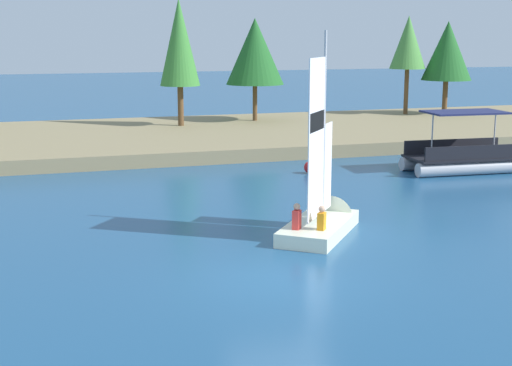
{
  "coord_description": "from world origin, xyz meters",
  "views": [
    {
      "loc": [
        -5.67,
        -16.25,
        5.94
      ],
      "look_at": [
        1.23,
        5.89,
        1.2
      ],
      "focal_mm": 51.3,
      "sensor_mm": 36.0,
      "label": 1
    }
  ],
  "objects_px": {
    "shoreline_tree_midright": "(408,43)",
    "channel_buoy": "(310,167)",
    "shoreline_tree_right": "(447,51)",
    "shoreline_tree_centre": "(255,51)",
    "sailboat": "(325,216)",
    "pontoon_boat": "(462,157)",
    "shoreline_tree_midleft": "(179,43)"
  },
  "relations": [
    {
      "from": "shoreline_tree_midright",
      "to": "channel_buoy",
      "type": "distance_m",
      "value": 20.18
    },
    {
      "from": "shoreline_tree_midright",
      "to": "shoreline_tree_right",
      "type": "height_order",
      "value": "shoreline_tree_midright"
    },
    {
      "from": "channel_buoy",
      "to": "shoreline_tree_midright",
      "type": "bearing_deg",
      "value": 49.45
    },
    {
      "from": "shoreline_tree_centre",
      "to": "channel_buoy",
      "type": "height_order",
      "value": "shoreline_tree_centre"
    },
    {
      "from": "sailboat",
      "to": "pontoon_boat",
      "type": "relative_size",
      "value": 1.27
    },
    {
      "from": "shoreline_tree_midright",
      "to": "shoreline_tree_midleft",
      "type": "bearing_deg",
      "value": -173.89
    },
    {
      "from": "sailboat",
      "to": "channel_buoy",
      "type": "height_order",
      "value": "sailboat"
    },
    {
      "from": "shoreline_tree_centre",
      "to": "shoreline_tree_right",
      "type": "distance_m",
      "value": 13.28
    },
    {
      "from": "shoreline_tree_centre",
      "to": "shoreline_tree_right",
      "type": "bearing_deg",
      "value": -0.91
    },
    {
      "from": "pontoon_boat",
      "to": "channel_buoy",
      "type": "height_order",
      "value": "pontoon_boat"
    },
    {
      "from": "shoreline_tree_centre",
      "to": "channel_buoy",
      "type": "relative_size",
      "value": 11.57
    },
    {
      "from": "shoreline_tree_midleft",
      "to": "shoreline_tree_right",
      "type": "xyz_separation_m",
      "value": [
        18.2,
        0.95,
        -0.61
      ]
    },
    {
      "from": "shoreline_tree_centre",
      "to": "shoreline_tree_midright",
      "type": "height_order",
      "value": "shoreline_tree_midright"
    },
    {
      "from": "shoreline_tree_right",
      "to": "sailboat",
      "type": "height_order",
      "value": "shoreline_tree_right"
    },
    {
      "from": "pontoon_boat",
      "to": "channel_buoy",
      "type": "bearing_deg",
      "value": 169.94
    },
    {
      "from": "shoreline_tree_midright",
      "to": "pontoon_boat",
      "type": "relative_size",
      "value": 1.26
    },
    {
      "from": "shoreline_tree_midleft",
      "to": "shoreline_tree_midright",
      "type": "distance_m",
      "value": 15.77
    },
    {
      "from": "shoreline_tree_right",
      "to": "shoreline_tree_midright",
      "type": "bearing_deg",
      "value": 163.85
    },
    {
      "from": "shoreline_tree_right",
      "to": "channel_buoy",
      "type": "xyz_separation_m",
      "value": [
        -15.22,
        -14.11,
        -4.56
      ]
    },
    {
      "from": "shoreline_tree_midright",
      "to": "sailboat",
      "type": "height_order",
      "value": "shoreline_tree_midright"
    },
    {
      "from": "sailboat",
      "to": "pontoon_boat",
      "type": "xyz_separation_m",
      "value": [
        9.47,
        7.17,
        0.24
      ]
    },
    {
      "from": "shoreline_tree_centre",
      "to": "channel_buoy",
      "type": "distance_m",
      "value": 15.17
    },
    {
      "from": "pontoon_boat",
      "to": "sailboat",
      "type": "bearing_deg",
      "value": -139.5
    },
    {
      "from": "pontoon_boat",
      "to": "channel_buoy",
      "type": "distance_m",
      "value": 6.73
    },
    {
      "from": "shoreline_tree_right",
      "to": "channel_buoy",
      "type": "relative_size",
      "value": 11.35
    },
    {
      "from": "shoreline_tree_right",
      "to": "sailboat",
      "type": "relative_size",
      "value": 0.94
    },
    {
      "from": "shoreline_tree_midright",
      "to": "shoreline_tree_centre",
      "type": "bearing_deg",
      "value": -177.23
    },
    {
      "from": "shoreline_tree_midleft",
      "to": "sailboat",
      "type": "xyz_separation_m",
      "value": [
        0.05,
        -21.89,
        -5.03
      ]
    },
    {
      "from": "shoreline_tree_right",
      "to": "channel_buoy",
      "type": "height_order",
      "value": "shoreline_tree_right"
    },
    {
      "from": "shoreline_tree_midleft",
      "to": "pontoon_boat",
      "type": "distance_m",
      "value": 18.17
    },
    {
      "from": "shoreline_tree_right",
      "to": "sailboat",
      "type": "bearing_deg",
      "value": -128.48
    },
    {
      "from": "shoreline_tree_midleft",
      "to": "sailboat",
      "type": "bearing_deg",
      "value": -89.87
    }
  ]
}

